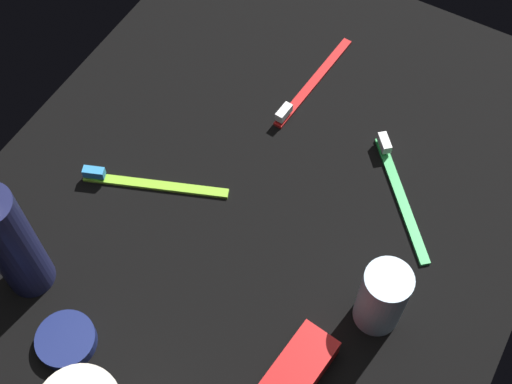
# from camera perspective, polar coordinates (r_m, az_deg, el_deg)

# --- Properties ---
(ground_plane) EXTENTS (0.84, 0.64, 0.01)m
(ground_plane) POSITION_cam_1_polar(r_m,az_deg,el_deg) (0.84, -0.00, -1.28)
(ground_plane) COLOR black
(lotion_bottle) EXTENTS (0.05, 0.05, 0.19)m
(lotion_bottle) POSITION_cam_1_polar(r_m,az_deg,el_deg) (0.76, -19.57, -3.95)
(lotion_bottle) COLOR #1B1E45
(lotion_bottle) RESTS_ON ground_plane
(deodorant_stick) EXTENTS (0.05, 0.05, 0.10)m
(deodorant_stick) POSITION_cam_1_polar(r_m,az_deg,el_deg) (0.74, 10.35, -8.56)
(deodorant_stick) COLOR silver
(deodorant_stick) RESTS_ON ground_plane
(toothbrush_red) EXTENTS (0.18, 0.03, 0.02)m
(toothbrush_red) POSITION_cam_1_polar(r_m,az_deg,el_deg) (0.94, 4.44, 8.76)
(toothbrush_red) COLOR red
(toothbrush_red) RESTS_ON ground_plane
(toothbrush_lime) EXTENTS (0.08, 0.17, 0.02)m
(toothbrush_lime) POSITION_cam_1_polar(r_m,az_deg,el_deg) (0.85, -9.02, 0.78)
(toothbrush_lime) COLOR #8CD133
(toothbrush_lime) RESTS_ON ground_plane
(toothbrush_green) EXTENTS (0.14, 0.13, 0.02)m
(toothbrush_green) POSITION_cam_1_polar(r_m,az_deg,el_deg) (0.86, 11.68, 0.24)
(toothbrush_green) COLOR green
(toothbrush_green) RESTS_ON ground_plane
(cream_tin_left) EXTENTS (0.06, 0.06, 0.02)m
(cream_tin_left) POSITION_cam_1_polar(r_m,az_deg,el_deg) (0.78, -15.35, -11.69)
(cream_tin_left) COLOR navy
(cream_tin_left) RESTS_ON ground_plane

